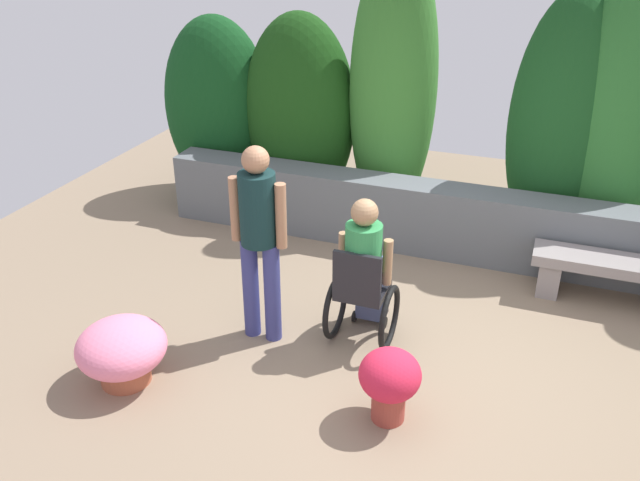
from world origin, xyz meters
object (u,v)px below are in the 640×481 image
flower_pot_terracotta_by_wall (390,380)px  person_in_wheelchair (364,275)px  stone_bench (626,275)px  person_standing_companion (259,232)px  flower_pot_purple_near (122,350)px

flower_pot_terracotta_by_wall → person_in_wheelchair: bearing=117.6°
stone_bench → person_standing_companion: (-2.94, -1.63, 0.69)m
person_in_wheelchair → person_standing_companion: bearing=-160.0°
person_standing_companion → flower_pot_purple_near: (-0.76, -0.94, -0.71)m
stone_bench → person_in_wheelchair: person_in_wheelchair is taller
flower_pot_purple_near → person_in_wheelchair: bearing=37.4°
stone_bench → flower_pot_purple_near: 4.50m
person_standing_companion → flower_pot_terracotta_by_wall: 1.59m
person_standing_companion → flower_pot_purple_near: bearing=-134.4°
person_standing_companion → flower_pot_terracotta_by_wall: person_standing_companion is taller
stone_bench → flower_pot_purple_near: (-3.70, -2.57, -0.02)m
stone_bench → person_in_wheelchair: bearing=-154.3°
stone_bench → flower_pot_purple_near: bearing=-152.2°
stone_bench → flower_pot_terracotta_by_wall: 2.80m
person_standing_companion → flower_pot_terracotta_by_wall: (1.29, -0.64, -0.66)m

